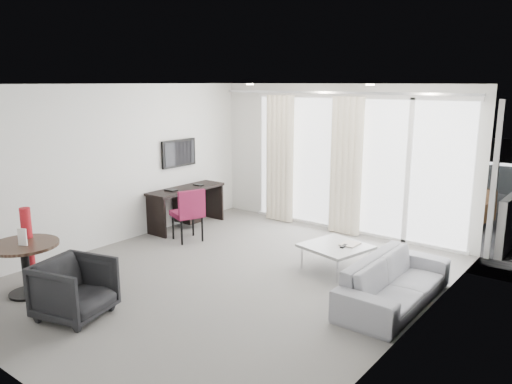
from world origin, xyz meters
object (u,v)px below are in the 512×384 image
Objects in this scene: desk at (187,207)px; round_table at (26,269)px; desk_chair at (187,214)px; rattan_chair_a at (420,198)px; tub_armchair at (75,289)px; sofa at (395,282)px; red_lamp at (28,248)px; coffee_table at (335,257)px; rattan_chair_b at (476,210)px.

desk reaches higher than round_table.
desk_chair reaches higher than rattan_chair_a.
tub_armchair is 0.39× the size of sofa.
rattan_chair_a is (2.54, 6.77, 0.03)m from round_table.
sofa is 2.62× the size of rattan_chair_a.
rattan_chair_a is at bearing 78.05° from desk_chair.
coffee_table is (2.85, 2.97, -0.35)m from red_lamp.
coffee_table is at bearing -68.51° from rattan_chair_a.
rattan_chair_b is (1.14, -0.30, 0.00)m from rattan_chair_a.
desk_chair reaches higher than coffee_table.
desk is 1.72× the size of desk_chair.
red_lamp is 4.65m from sofa.
rattan_chair_b is (3.67, 3.67, -0.09)m from desk_chair.
red_lamp is 1.30× the size of coffee_table.
desk_chair is at bearing 89.84° from round_table.
round_table is at bearing -69.57° from desk_chair.
tub_armchair is at bearing -98.10° from rattan_chair_b.
sofa is 2.61× the size of rattan_chair_b.
desk_chair is at bearing 5.36° from tub_armchair.
desk_chair is 0.48× the size of sofa.
coffee_table is 1.13× the size of rattan_chair_a.
red_lamp is (-0.20, -2.65, 0.08)m from desk_chair.
rattan_chair_a is 1.18m from rattan_chair_b.
desk reaches higher than rattan_chair_b.
desk_chair is 3.76m from sofa.
desk_chair is at bearing -120.81° from rattan_chair_b.
red_lamp is 0.56× the size of sofa.
tub_armchair is 1.03× the size of rattan_chair_a.
rattan_chair_a reaches higher than sofa.
desk is 1.47× the size of red_lamp.
red_lamp is at bearing 68.88° from tub_armchair.
desk_chair is 5.19m from rattan_chair_b.
rattan_chair_b is at bearing 1.24° from sofa.
red_lamp reaches higher than coffee_table.
round_table is at bearing -90.93° from rattan_chair_a.
sofa is at bearing -54.10° from rattan_chair_a.
red_lamp reaches higher than rattan_chair_a.
desk is 4.42m from sofa.
sofa is at bearing 34.54° from round_table.
round_table reaches higher than sofa.
round_table is (0.59, -3.37, -0.03)m from desk.
round_table is at bearing 76.36° from tub_armchair.
desk_chair reaches higher than sofa.
round_table is 1.16× the size of rattan_chair_b.
desk_chair reaches higher than desk.
desk is 0.83m from desk_chair.
sofa is (2.73, 2.57, -0.06)m from tub_armchair.
sofa is 4.36m from rattan_chair_a.
sofa is at bearing -10.22° from desk.
coffee_table is (2.65, 0.32, -0.27)m from desk_chair.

